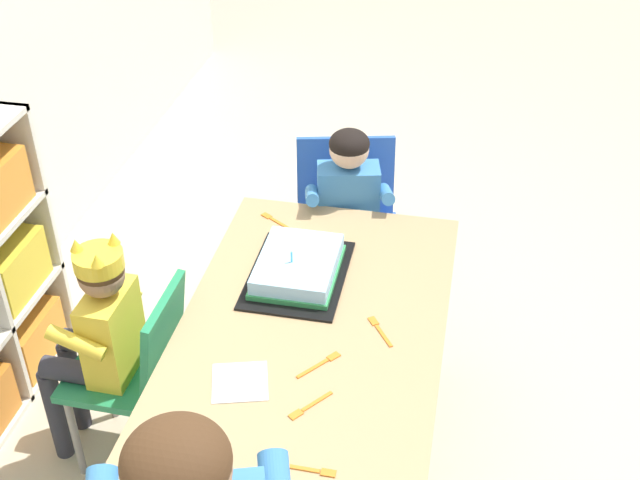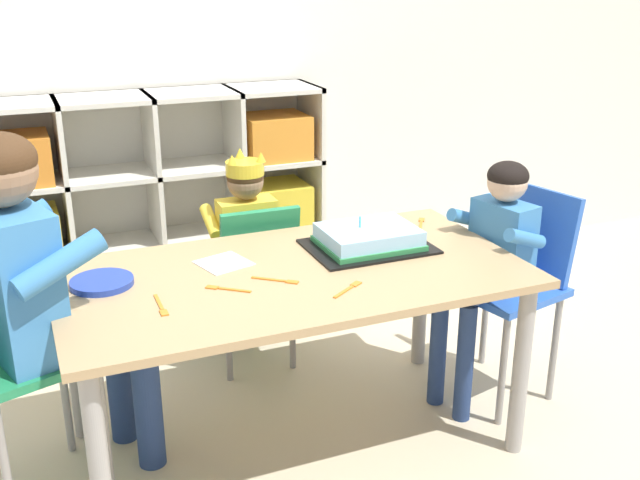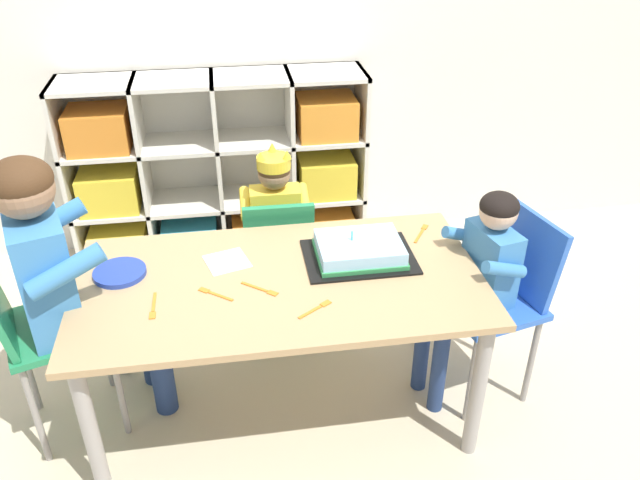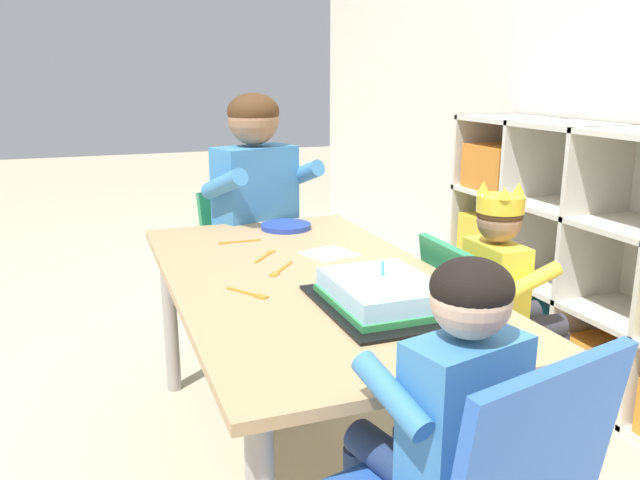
% 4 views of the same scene
% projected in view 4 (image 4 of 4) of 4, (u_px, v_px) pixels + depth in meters
% --- Properties ---
extents(ground, '(16.00, 16.00, 0.00)m').
position_uv_depth(ground, '(308.00, 466.00, 1.91)').
color(ground, beige).
extents(storage_cubby_shelf, '(1.46, 0.31, 0.96)m').
position_uv_depth(storage_cubby_shelf, '(590.00, 276.00, 2.37)').
color(storage_cubby_shelf, silver).
rests_on(storage_cubby_shelf, ground).
extents(activity_table, '(1.38, 0.73, 0.60)m').
position_uv_depth(activity_table, '(307.00, 300.00, 1.78)').
color(activity_table, tan).
rests_on(activity_table, ground).
extents(classroom_chair_blue, '(0.31, 0.34, 0.66)m').
position_uv_depth(classroom_chair_blue, '(473.00, 328.00, 1.95)').
color(classroom_chair_blue, '#238451').
rests_on(classroom_chair_blue, ground).
extents(child_with_crown, '(0.30, 0.31, 0.83)m').
position_uv_depth(child_with_crown, '(507.00, 284.00, 1.96)').
color(child_with_crown, yellow).
rests_on(child_with_crown, ground).
extents(classroom_chair_adult_side, '(0.44, 0.43, 0.69)m').
position_uv_depth(classroom_chair_adult_side, '(250.00, 253.00, 2.54)').
color(classroom_chair_adult_side, '#238451').
rests_on(classroom_chair_adult_side, ground).
extents(adult_helper_seated, '(0.48, 0.46, 1.07)m').
position_uv_depth(adult_helper_seated, '(265.00, 203.00, 2.40)').
color(adult_helper_seated, '#3D7FBC').
rests_on(adult_helper_seated, ground).
extents(guest_at_table_side, '(0.33, 0.33, 0.85)m').
position_uv_depth(guest_at_table_side, '(441.00, 416.00, 1.13)').
color(guest_at_table_side, '#3D7FBC').
rests_on(guest_at_table_side, ground).
extents(birthday_cake_on_tray, '(0.39, 0.28, 0.10)m').
position_uv_depth(birthday_cake_on_tray, '(382.00, 295.00, 1.52)').
color(birthday_cake_on_tray, black).
rests_on(birthday_cake_on_tray, activity_table).
extents(paper_plate_stack, '(0.18, 0.18, 0.02)m').
position_uv_depth(paper_plate_stack, '(286.00, 226.00, 2.28)').
color(paper_plate_stack, '#233DA3').
rests_on(paper_plate_stack, activity_table).
extents(paper_napkin_square, '(0.18, 0.18, 0.00)m').
position_uv_depth(paper_napkin_square, '(330.00, 254.00, 1.96)').
color(paper_napkin_square, white).
rests_on(paper_napkin_square, activity_table).
extents(fork_near_child_seat, '(0.02, 0.14, 0.00)m').
position_uv_depth(fork_near_child_seat, '(237.00, 242.00, 2.10)').
color(fork_near_child_seat, orange).
rests_on(fork_near_child_seat, activity_table).
extents(fork_near_cake_tray, '(0.12, 0.10, 0.00)m').
position_uv_depth(fork_near_cake_tray, '(280.00, 270.00, 1.80)').
color(fork_near_cake_tray, orange).
rests_on(fork_near_cake_tray, activity_table).
extents(fork_at_table_front_edge, '(0.11, 0.09, 0.00)m').
position_uv_depth(fork_at_table_front_edge, '(266.00, 255.00, 1.94)').
color(fork_at_table_front_edge, orange).
rests_on(fork_at_table_front_edge, activity_table).
extents(fork_beside_plate_stack, '(0.09, 0.13, 0.00)m').
position_uv_depth(fork_beside_plate_stack, '(498.00, 341.00, 1.32)').
color(fork_beside_plate_stack, orange).
rests_on(fork_beside_plate_stack, activity_table).
extents(fork_by_napkin, '(0.12, 0.09, 0.00)m').
position_uv_depth(fork_by_napkin, '(250.00, 294.00, 1.61)').
color(fork_by_napkin, orange).
rests_on(fork_by_napkin, activity_table).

